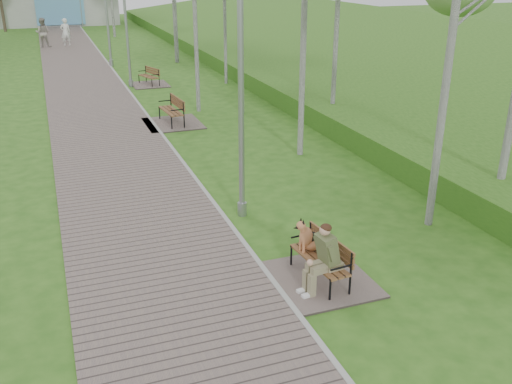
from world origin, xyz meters
The scene contains 13 objects.
ground centered at (0.00, 0.00, 0.00)m, with size 120.00×120.00×0.00m, color #2A5817.
walkway centered at (-1.75, 21.50, 0.02)m, with size 3.50×67.00×0.04m, color #6B5B57.
kerb centered at (0.00, 21.50, 0.03)m, with size 0.10×67.00×0.05m, color #999993.
embankment centered at (12.00, 20.00, 0.00)m, with size 14.00×70.00×1.60m, color #51882A.
building_north centered at (-1.50, 50.97, 1.99)m, with size 10.00×5.20×4.00m.
bench_main centered at (0.75, 2.47, 0.42)m, with size 1.72×1.91×1.50m.
bench_second centered at (0.62, 13.95, 0.22)m, with size 1.91×2.13×1.18m.
bench_third centered at (1.10, 21.02, 0.18)m, with size 1.61×1.79×0.99m.
lamp_post_near centered at (0.43, 5.71, 2.52)m, with size 0.21×0.21×5.39m.
lamp_post_second centered at (0.26, 20.97, 2.47)m, with size 0.20×0.20×5.28m.
lamp_post_third centered at (0.09, 26.89, 2.76)m, with size 0.23×0.23×5.90m.
pedestrian_near centered at (-1.76, 36.00, 0.91)m, with size 0.66×0.44×1.82m, color silver.
pedestrian_far centered at (-3.20, 35.80, 0.95)m, with size 0.92×0.72×1.90m, color gray.
Camera 1 is at (-3.36, -5.50, 5.39)m, focal length 40.00 mm.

